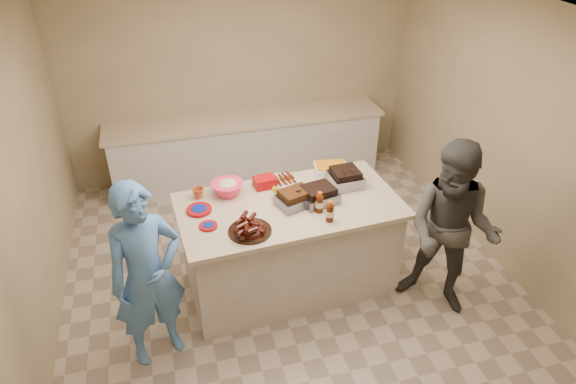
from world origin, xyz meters
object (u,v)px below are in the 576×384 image
object	(u,v)px
island	(289,283)
guest_gray	(436,302)
rib_platter	(250,232)
bbq_bottle_a	(329,221)
roasting_pan	(345,185)
guest_blue	(161,349)
plastic_cup	(199,198)
bbq_bottle_b	(319,212)
coleslaw_bowl	(228,194)
mustard_bottle	(275,195)

from	to	relation	value
island	guest_gray	bearing A→B (deg)	-29.63
island	rib_platter	xyz separation A→B (m)	(-0.44, -0.33, 0.98)
bbq_bottle_a	roasting_pan	bearing A→B (deg)	57.12
roasting_pan	guest_blue	xyz separation A→B (m)	(-1.94, -0.71, -0.98)
roasting_pan	bbq_bottle_a	bearing A→B (deg)	-125.27
rib_platter	roasting_pan	size ratio (longest dim) A/B	1.27
rib_platter	guest_blue	world-z (taller)	rib_platter
roasting_pan	plastic_cup	xyz separation A→B (m)	(-1.42, 0.15, -0.00)
bbq_bottle_b	bbq_bottle_a	bearing A→B (deg)	-75.04
island	coleslaw_bowl	size ratio (longest dim) A/B	6.67
mustard_bottle	guest_gray	distance (m)	1.92
island	bbq_bottle_b	size ratio (longest dim) A/B	9.91
coleslaw_bowl	guest_gray	size ratio (longest dim) A/B	0.18
mustard_bottle	plastic_cup	size ratio (longest dim) A/B	1.01
island	bbq_bottle_b	world-z (taller)	bbq_bottle_b
rib_platter	mustard_bottle	xyz separation A→B (m)	(0.35, 0.52, 0.00)
rib_platter	bbq_bottle_a	xyz separation A→B (m)	(0.71, -0.02, 0.00)
coleslaw_bowl	bbq_bottle_b	bearing A→B (deg)	-34.49
plastic_cup	guest_blue	bearing A→B (deg)	-121.60
mustard_bottle	plastic_cup	world-z (taller)	same
rib_platter	coleslaw_bowl	xyz separation A→B (m)	(-0.08, 0.65, 0.00)
bbq_bottle_a	bbq_bottle_b	world-z (taller)	bbq_bottle_b
bbq_bottle_b	plastic_cup	size ratio (longest dim) A/B	1.90
coleslaw_bowl	guest_blue	distance (m)	1.53
island	bbq_bottle_b	bearing A→B (deg)	-44.25
rib_platter	bbq_bottle_b	size ratio (longest dim) A/B	1.81
roasting_pan	guest_gray	size ratio (longest dim) A/B	0.17
roasting_pan	coleslaw_bowl	xyz separation A→B (m)	(-1.14, 0.14, -0.00)
bbq_bottle_a	guest_blue	bearing A→B (deg)	-173.72
rib_platter	guest_gray	world-z (taller)	rib_platter
island	roasting_pan	bearing A→B (deg)	12.81
plastic_cup	guest_gray	xyz separation A→B (m)	(2.13, -0.98, -0.98)
rib_platter	bbq_bottle_a	distance (m)	0.71
coleslaw_bowl	rib_platter	bearing A→B (deg)	-83.05
bbq_bottle_b	plastic_cup	xyz separation A→B (m)	(-1.03, 0.52, -0.00)
mustard_bottle	roasting_pan	bearing A→B (deg)	-0.39
plastic_cup	guest_blue	xyz separation A→B (m)	(-0.53, -0.86, -0.98)
coleslaw_bowl	plastic_cup	world-z (taller)	coleslaw_bowl
bbq_bottle_b	mustard_bottle	world-z (taller)	bbq_bottle_b
bbq_bottle_a	guest_blue	distance (m)	1.88
island	guest_gray	distance (m)	1.48
rib_platter	coleslaw_bowl	bearing A→B (deg)	96.95
roasting_pan	rib_platter	bearing A→B (deg)	-156.59
guest_gray	roasting_pan	bearing A→B (deg)	175.15
roasting_pan	coleslaw_bowl	distance (m)	1.15
rib_platter	guest_gray	size ratio (longest dim) A/B	0.22
roasting_pan	bbq_bottle_a	distance (m)	0.64
bbq_bottle_b	guest_gray	bearing A→B (deg)	-22.43
island	mustard_bottle	size ratio (longest dim) A/B	18.59
mustard_bottle	guest_blue	world-z (taller)	mustard_bottle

